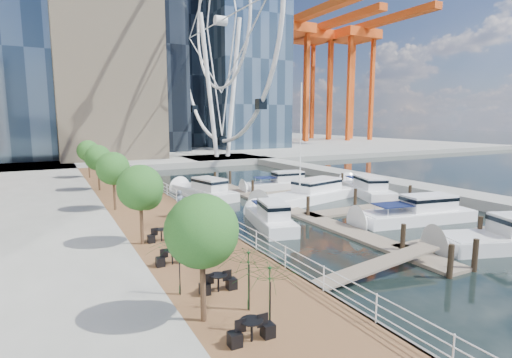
{
  "coord_description": "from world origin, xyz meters",
  "views": [
    {
      "loc": [
        -15.97,
        -18.65,
        8.1
      ],
      "look_at": [
        -0.04,
        11.51,
        3.0
      ],
      "focal_mm": 28.0,
      "sensor_mm": 36.0,
      "label": 1
    }
  ],
  "objects": [
    {
      "name": "cafe_tables",
      "position": [
        -10.4,
        -2.0,
        1.37
      ],
      "size": [
        2.5,
        13.7,
        0.74
      ],
      "color": "black",
      "rests_on": "ground"
    },
    {
      "name": "breakwater",
      "position": [
        20.0,
        20.0,
        0.5
      ],
      "size": [
        4.0,
        60.0,
        1.0
      ],
      "primitive_type": "cube",
      "color": "gray",
      "rests_on": "ground"
    },
    {
      "name": "floating_docks",
      "position": [
        7.97,
        9.98,
        0.49
      ],
      "size": [
        16.0,
        34.0,
        2.6
      ],
      "color": "#6D6051",
      "rests_on": "ground"
    },
    {
      "name": "yacht_foreground",
      "position": [
        9.72,
        2.75,
        0.0
      ],
      "size": [
        10.89,
        4.66,
        2.15
      ],
      "primitive_type": null,
      "rotation": [
        0.0,
        0.0,
        1.39
      ],
      "color": "white",
      "rests_on": "ground"
    },
    {
      "name": "boardwalk",
      "position": [
        -9.0,
        15.0,
        0.5
      ],
      "size": [
        6.0,
        60.0,
        1.0
      ],
      "primitive_type": "cube",
      "color": "brown",
      "rests_on": "ground"
    },
    {
      "name": "pedestrian_near",
      "position": [
        -7.5,
        9.3,
        1.99
      ],
      "size": [
        0.85,
        0.72,
        1.97
      ],
      "primitive_type": "imported",
      "rotation": [
        0.0,
        0.0,
        0.4
      ],
      "color": "#47515F",
      "rests_on": "boardwalk"
    },
    {
      "name": "ferris_wheel",
      "position": [
        14.0,
        52.0,
        25.92
      ],
      "size": [
        5.8,
        45.6,
        47.8
      ],
      "color": "white",
      "rests_on": "ground"
    },
    {
      "name": "street_trees",
      "position": [
        -11.4,
        14.0,
        4.29
      ],
      "size": [
        2.6,
        42.6,
        4.6
      ],
      "color": "#3F2B1C",
      "rests_on": "ground"
    },
    {
      "name": "land_far",
      "position": [
        0.0,
        102.0,
        0.5
      ],
      "size": [
        200.0,
        114.0,
        1.0
      ],
      "primitive_type": "cube",
      "color": "gray",
      "rests_on": "ground"
    },
    {
      "name": "port_cranes",
      "position": [
        67.67,
        95.67,
        20.0
      ],
      "size": [
        40.0,
        52.0,
        38.0
      ],
      "color": "#D84C14",
      "rests_on": "ground"
    },
    {
      "name": "ground",
      "position": [
        0.0,
        0.0,
        0.0
      ],
      "size": [
        520.0,
        520.0,
        0.0
      ],
      "primitive_type": "plane",
      "color": "black",
      "rests_on": "ground"
    },
    {
      "name": "moored_yachts",
      "position": [
        6.74,
        12.64,
        0.0
      ],
      "size": [
        21.74,
        32.95,
        11.5
      ],
      "color": "white",
      "rests_on": "ground"
    },
    {
      "name": "pedestrian_mid",
      "position": [
        -7.02,
        20.2,
        1.82
      ],
      "size": [
        0.66,
        0.83,
        1.65
      ],
      "primitive_type": "imported",
      "rotation": [
        0.0,
        0.0,
        -1.61
      ],
      "color": "gray",
      "rests_on": "boardwalk"
    },
    {
      "name": "seawall",
      "position": [
        -6.0,
        15.0,
        0.5
      ],
      "size": [
        0.25,
        60.0,
        1.0
      ],
      "primitive_type": "cube",
      "color": "#595954",
      "rests_on": "ground"
    },
    {
      "name": "railing",
      "position": [
        -6.1,
        15.0,
        1.52
      ],
      "size": [
        0.1,
        60.0,
        1.05
      ],
      "primitive_type": null,
      "color": "white",
      "rests_on": "boardwalk"
    },
    {
      "name": "pedestrian_far",
      "position": [
        -8.23,
        26.81,
        1.76
      ],
      "size": [
        0.92,
        0.45,
        1.53
      ],
      "primitive_type": "imported",
      "rotation": [
        0.0,
        0.0,
        3.05
      ],
      "color": "#2D3338",
      "rests_on": "boardwalk"
    },
    {
      "name": "pier",
      "position": [
        14.0,
        52.0,
        0.5
      ],
      "size": [
        14.0,
        12.0,
        1.0
      ],
      "primitive_type": "cube",
      "color": "gray",
      "rests_on": "ground"
    },
    {
      "name": "cafe_seating",
      "position": [
        -10.25,
        -5.87,
        2.19
      ],
      "size": [
        5.01,
        7.53,
        2.42
      ],
      "color": "#0E3615",
      "rests_on": "ground"
    }
  ]
}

